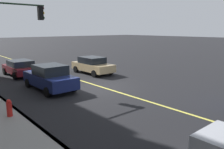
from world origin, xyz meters
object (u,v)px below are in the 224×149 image
(car_maroon, at_px, (20,68))
(car_tan, at_px, (93,65))
(fire_hydrant, at_px, (9,109))
(car_navy, at_px, (50,77))
(traffic_light_mast, at_px, (10,30))

(car_maroon, bearing_deg, car_tan, -121.14)
(car_tan, xyz_separation_m, fire_hydrant, (-6.34, 9.16, -0.31))
(fire_hydrant, bearing_deg, car_navy, -45.56)
(car_navy, distance_m, traffic_light_mast, 3.79)
(car_maroon, bearing_deg, fire_hydrant, 158.40)
(car_tan, bearing_deg, fire_hydrant, 124.69)
(car_maroon, relative_size, fire_hydrant, 4.38)
(traffic_light_mast, bearing_deg, fire_hydrant, 159.03)
(car_navy, height_order, traffic_light_mast, traffic_light_mast)
(car_maroon, relative_size, car_tan, 0.94)
(car_maroon, xyz_separation_m, car_tan, (-3.24, -5.36, 0.05))
(car_maroon, bearing_deg, car_navy, 179.08)
(traffic_light_mast, relative_size, fire_hydrant, 6.12)
(car_tan, distance_m, traffic_light_mast, 8.54)
(traffic_light_mast, distance_m, fire_hydrant, 5.55)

